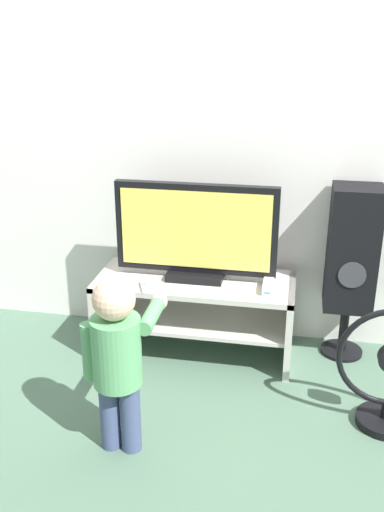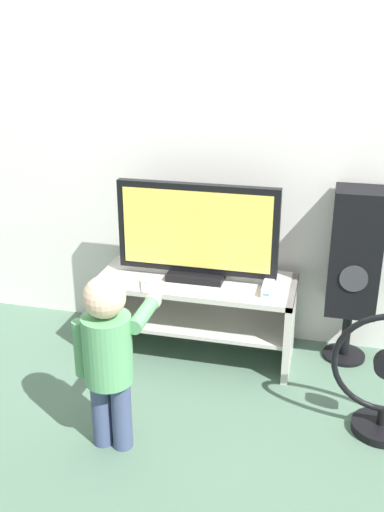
{
  "view_description": "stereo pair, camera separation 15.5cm",
  "coord_description": "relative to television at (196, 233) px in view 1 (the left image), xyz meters",
  "views": [
    {
      "loc": [
        0.52,
        -2.61,
        1.74
      ],
      "look_at": [
        0.0,
        0.14,
        0.63
      ],
      "focal_mm": 40.0,
      "sensor_mm": 36.0,
      "label": 1
    },
    {
      "loc": [
        0.68,
        -2.57,
        1.74
      ],
      "look_at": [
        0.0,
        0.14,
        0.63
      ],
      "focal_mm": 40.0,
      "sensor_mm": 36.0,
      "label": 2
    }
  ],
  "objects": [
    {
      "name": "television",
      "position": [
        0.0,
        0.0,
        0.0
      ],
      "size": [
        0.88,
        0.2,
        0.54
      ],
      "color": "black",
      "rests_on": "tv_stand"
    },
    {
      "name": "tv_stand",
      "position": [
        0.0,
        -0.02,
        -0.42
      ],
      "size": [
        1.1,
        0.46,
        0.45
      ],
      "color": "beige",
      "rests_on": "ground_plane"
    },
    {
      "name": "ground_plane",
      "position": [
        0.0,
        -0.25,
        -0.72
      ],
      "size": [
        16.0,
        16.0,
        0.0
      ],
      "primitive_type": "plane",
      "color": "#4C6B56"
    },
    {
      "name": "remote_primary",
      "position": [
        -0.25,
        -0.19,
        -0.25
      ],
      "size": [
        0.08,
        0.13,
        0.03
      ],
      "color": "white",
      "rests_on": "tv_stand"
    },
    {
      "name": "child",
      "position": [
        -0.17,
        -0.88,
        -0.23
      ],
      "size": [
        0.31,
        0.47,
        0.82
      ],
      "color": "#3F4C72",
      "rests_on": "ground_plane"
    },
    {
      "name": "game_console",
      "position": [
        0.41,
        -0.08,
        -0.24
      ],
      "size": [
        0.05,
        0.2,
        0.05
      ],
      "color": "white",
      "rests_on": "tv_stand"
    },
    {
      "name": "wall_back",
      "position": [
        0.0,
        0.29,
        0.58
      ],
      "size": [
        10.0,
        0.06,
        2.6
      ],
      "color": "silver",
      "rests_on": "ground_plane"
    },
    {
      "name": "speaker_tower",
      "position": [
        0.84,
        0.12,
        -0.1
      ],
      "size": [
        0.26,
        0.25,
        0.99
      ],
      "color": "black",
      "rests_on": "ground_plane"
    }
  ]
}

